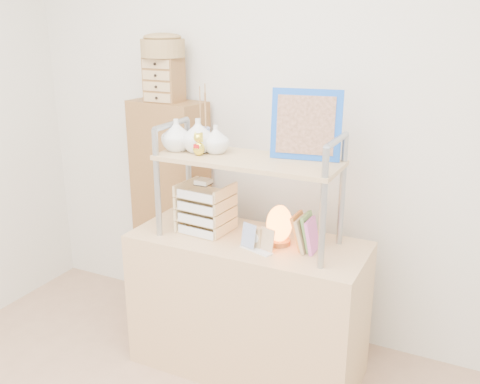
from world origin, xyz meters
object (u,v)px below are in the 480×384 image
(desk, at_px, (247,305))
(salt_lamp, at_px, (279,225))
(cabinet, at_px, (172,210))
(letter_tray, at_px, (204,211))

(desk, height_order, salt_lamp, salt_lamp)
(cabinet, xyz_separation_m, letter_tray, (0.45, -0.37, 0.19))
(letter_tray, relative_size, salt_lamp, 1.41)
(desk, bearing_deg, cabinet, 152.09)
(cabinet, distance_m, salt_lamp, 0.95)
(cabinet, bearing_deg, salt_lamp, -15.36)
(desk, bearing_deg, letter_tray, -179.17)
(cabinet, height_order, salt_lamp, cabinet)
(letter_tray, bearing_deg, salt_lamp, 1.89)
(salt_lamp, bearing_deg, desk, -176.54)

